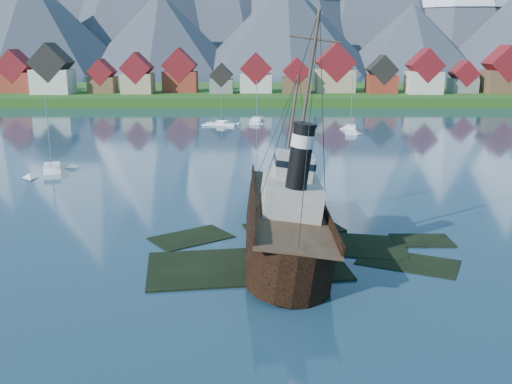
{
  "coord_description": "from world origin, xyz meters",
  "views": [
    {
      "loc": [
        -2.25,
        -50.74,
        19.81
      ],
      "look_at": [
        -2.17,
        6.0,
        5.0
      ],
      "focal_mm": 40.0,
      "sensor_mm": 36.0,
      "label": 1
    }
  ],
  "objects_px": {
    "tugboat_wreck": "(281,215)",
    "sailboat_e": "(257,122)",
    "sailboat_c": "(221,125)",
    "sailboat_a": "(52,171)",
    "sailboat_d": "(350,131)"
  },
  "relations": [
    {
      "from": "sailboat_d",
      "to": "sailboat_e",
      "type": "bearing_deg",
      "value": 151.22
    },
    {
      "from": "sailboat_a",
      "to": "sailboat_e",
      "type": "height_order",
      "value": "sailboat_a"
    },
    {
      "from": "tugboat_wreck",
      "to": "sailboat_e",
      "type": "bearing_deg",
      "value": 90.83
    },
    {
      "from": "tugboat_wreck",
      "to": "sailboat_e",
      "type": "height_order",
      "value": "tugboat_wreck"
    },
    {
      "from": "sailboat_c",
      "to": "sailboat_e",
      "type": "height_order",
      "value": "sailboat_e"
    },
    {
      "from": "sailboat_a",
      "to": "sailboat_c",
      "type": "xyz_separation_m",
      "value": [
        23.74,
        53.54,
        -0.05
      ]
    },
    {
      "from": "sailboat_d",
      "to": "tugboat_wreck",
      "type": "bearing_deg",
      "value": -96.39
    },
    {
      "from": "tugboat_wreck",
      "to": "sailboat_c",
      "type": "bearing_deg",
      "value": 96.7
    },
    {
      "from": "tugboat_wreck",
      "to": "sailboat_d",
      "type": "bearing_deg",
      "value": 75.05
    },
    {
      "from": "sailboat_e",
      "to": "sailboat_c",
      "type": "bearing_deg",
      "value": -140.17
    },
    {
      "from": "tugboat_wreck",
      "to": "sailboat_a",
      "type": "height_order",
      "value": "tugboat_wreck"
    },
    {
      "from": "sailboat_a",
      "to": "sailboat_e",
      "type": "bearing_deg",
      "value": 41.85
    },
    {
      "from": "sailboat_a",
      "to": "sailboat_e",
      "type": "distance_m",
      "value": 67.43
    },
    {
      "from": "sailboat_a",
      "to": "sailboat_d",
      "type": "bearing_deg",
      "value": 19.01
    },
    {
      "from": "tugboat_wreck",
      "to": "sailboat_c",
      "type": "xyz_separation_m",
      "value": [
        -11.0,
        86.55,
        -2.8
      ]
    }
  ]
}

